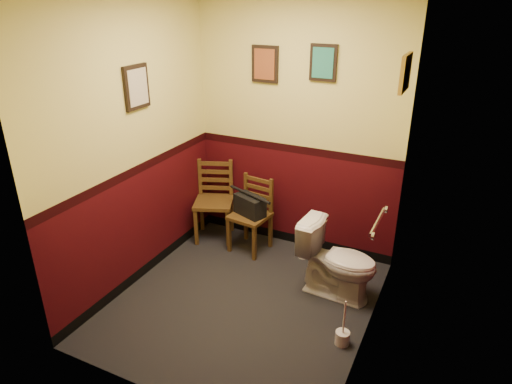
# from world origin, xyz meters

# --- Properties ---
(floor) EXTENTS (2.20, 2.40, 0.00)m
(floor) POSITION_xyz_m (0.00, 0.00, 0.00)
(floor) COLOR black
(floor) RESTS_ON ground
(wall_back) EXTENTS (2.20, 0.00, 2.70)m
(wall_back) POSITION_xyz_m (0.00, 1.20, 1.35)
(wall_back) COLOR #38070D
(wall_back) RESTS_ON ground
(wall_front) EXTENTS (2.20, 0.00, 2.70)m
(wall_front) POSITION_xyz_m (0.00, -1.20, 1.35)
(wall_front) COLOR #38070D
(wall_front) RESTS_ON ground
(wall_left) EXTENTS (0.00, 2.40, 2.70)m
(wall_left) POSITION_xyz_m (-1.10, 0.00, 1.35)
(wall_left) COLOR #38070D
(wall_left) RESTS_ON ground
(wall_right) EXTENTS (0.00, 2.40, 2.70)m
(wall_right) POSITION_xyz_m (1.10, 0.00, 1.35)
(wall_right) COLOR #38070D
(wall_right) RESTS_ON ground
(grab_bar) EXTENTS (0.05, 0.56, 0.06)m
(grab_bar) POSITION_xyz_m (1.07, 0.25, 0.95)
(grab_bar) COLOR silver
(grab_bar) RESTS_ON wall_right
(framed_print_back_a) EXTENTS (0.28, 0.04, 0.36)m
(framed_print_back_a) POSITION_xyz_m (-0.35, 1.18, 1.95)
(framed_print_back_a) COLOR black
(framed_print_back_a) RESTS_ON wall_back
(framed_print_back_b) EXTENTS (0.26, 0.04, 0.34)m
(framed_print_back_b) POSITION_xyz_m (0.25, 1.18, 2.00)
(framed_print_back_b) COLOR black
(framed_print_back_b) RESTS_ON wall_back
(framed_print_left) EXTENTS (0.04, 0.30, 0.38)m
(framed_print_left) POSITION_xyz_m (-1.08, 0.10, 1.85)
(framed_print_left) COLOR black
(framed_print_left) RESTS_ON wall_left
(framed_print_right) EXTENTS (0.04, 0.34, 0.28)m
(framed_print_right) POSITION_xyz_m (1.08, 0.60, 2.05)
(framed_print_right) COLOR olive
(framed_print_right) RESTS_ON wall_right
(toilet) EXTENTS (0.75, 0.46, 0.71)m
(toilet) POSITION_xyz_m (0.72, 0.48, 0.36)
(toilet) COLOR white
(toilet) RESTS_ON floor
(toilet_brush) EXTENTS (0.12, 0.12, 0.42)m
(toilet_brush) POSITION_xyz_m (0.96, -0.15, 0.07)
(toilet_brush) COLOR silver
(toilet_brush) RESTS_ON floor
(chair_left) EXTENTS (0.54, 0.54, 0.89)m
(chair_left) POSITION_xyz_m (-0.86, 0.96, 0.45)
(chair_left) COLOR brown
(chair_left) RESTS_ON floor
(chair_right) EXTENTS (0.42, 0.42, 0.81)m
(chair_right) POSITION_xyz_m (-0.36, 0.90, 0.41)
(chair_right) COLOR brown
(chair_right) RESTS_ON floor
(handbag) EXTENTS (0.38, 0.28, 0.25)m
(handbag) POSITION_xyz_m (-0.37, 0.86, 0.53)
(handbag) COLOR black
(handbag) RESTS_ON chair_right
(tp_stack) EXTENTS (0.24, 0.13, 0.21)m
(tp_stack) POSITION_xyz_m (0.29, 0.95, 0.09)
(tp_stack) COLOR silver
(tp_stack) RESTS_ON floor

